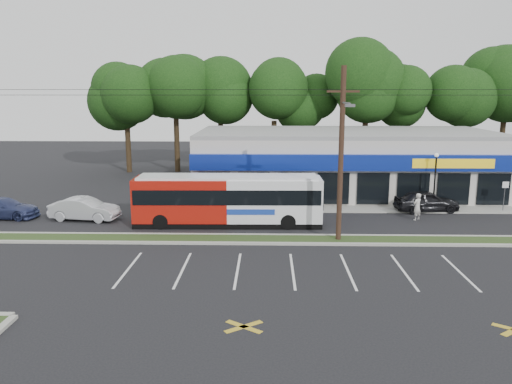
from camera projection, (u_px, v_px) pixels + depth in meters
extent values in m
plane|color=black|center=(288.00, 246.00, 28.30)|extent=(120.00, 120.00, 0.00)
cube|color=#233C18|center=(287.00, 240.00, 29.27)|extent=(40.00, 1.60, 0.12)
cube|color=#9E9E93|center=(287.00, 244.00, 28.43)|extent=(40.00, 0.25, 0.14)
cube|color=#9E9E93|center=(286.00, 235.00, 30.10)|extent=(40.00, 0.25, 0.14)
cube|color=#9E9E93|center=(350.00, 209.00, 36.99)|extent=(32.00, 2.20, 0.10)
cube|color=#B9B4AC|center=(344.00, 163.00, 43.35)|extent=(25.00, 12.00, 5.00)
cube|color=navy|center=(357.00, 163.00, 37.05)|extent=(25.00, 0.50, 1.20)
cube|color=black|center=(356.00, 189.00, 37.63)|extent=(24.00, 0.12, 2.40)
cube|color=yellow|center=(453.00, 164.00, 36.61)|extent=(6.00, 0.06, 0.70)
cube|color=gray|center=(345.00, 132.00, 42.83)|extent=(25.00, 12.00, 0.30)
cylinder|color=black|center=(341.00, 156.00, 28.22)|extent=(0.30, 0.30, 10.00)
cube|color=black|center=(343.00, 91.00, 27.51)|extent=(1.80, 0.12, 0.12)
cylinder|color=#59595E|center=(346.00, 103.00, 26.45)|extent=(0.10, 2.40, 0.10)
cube|color=#59595E|center=(350.00, 105.00, 25.19)|extent=(0.50, 0.25, 0.15)
cylinder|color=black|center=(289.00, 90.00, 27.56)|extent=(50.00, 0.02, 0.02)
cylinder|color=black|center=(289.00, 95.00, 27.62)|extent=(50.00, 0.02, 0.02)
cylinder|color=black|center=(435.00, 184.00, 36.26)|extent=(0.12, 0.12, 4.00)
sphere|color=silver|center=(437.00, 155.00, 35.84)|extent=(0.30, 0.30, 0.30)
cylinder|color=#59595E|center=(504.00, 197.00, 36.12)|extent=(0.06, 0.06, 2.20)
cube|color=white|center=(506.00, 185.00, 35.89)|extent=(0.45, 0.04, 0.45)
cylinder|color=black|center=(130.00, 146.00, 53.60)|extent=(0.56, 0.56, 5.72)
sphere|color=black|center=(127.00, 93.00, 52.50)|extent=(6.76, 6.76, 6.76)
cylinder|color=black|center=(176.00, 146.00, 53.48)|extent=(0.56, 0.56, 5.72)
sphere|color=black|center=(175.00, 93.00, 52.37)|extent=(6.76, 6.76, 6.76)
cylinder|color=black|center=(223.00, 146.00, 53.36)|extent=(0.56, 0.56, 5.72)
sphere|color=black|center=(222.00, 93.00, 52.25)|extent=(6.76, 6.76, 6.76)
cylinder|color=black|center=(269.00, 146.00, 53.24)|extent=(0.56, 0.56, 5.72)
sphere|color=black|center=(270.00, 93.00, 52.13)|extent=(6.76, 6.76, 6.76)
cylinder|color=black|center=(316.00, 146.00, 53.11)|extent=(0.56, 0.56, 5.72)
sphere|color=black|center=(318.00, 93.00, 52.01)|extent=(6.76, 6.76, 6.76)
cylinder|color=black|center=(363.00, 146.00, 52.99)|extent=(0.56, 0.56, 5.72)
sphere|color=black|center=(366.00, 93.00, 51.89)|extent=(6.76, 6.76, 6.76)
cylinder|color=black|center=(411.00, 147.00, 52.87)|extent=(0.56, 0.56, 5.72)
sphere|color=black|center=(414.00, 93.00, 51.76)|extent=(6.76, 6.76, 6.76)
cylinder|color=black|center=(458.00, 147.00, 52.75)|extent=(0.56, 0.56, 5.72)
sphere|color=black|center=(463.00, 93.00, 51.64)|extent=(6.76, 6.76, 6.76)
cylinder|color=black|center=(506.00, 147.00, 52.63)|extent=(0.56, 0.56, 5.72)
sphere|color=black|center=(511.00, 93.00, 51.52)|extent=(6.76, 6.76, 6.76)
cube|color=#A5150C|center=(182.00, 199.00, 32.48)|extent=(6.09, 2.63, 2.77)
cube|color=white|center=(274.00, 199.00, 32.44)|extent=(6.09, 2.63, 2.77)
cube|color=black|center=(228.00, 222.00, 32.76)|extent=(12.13, 2.69, 0.35)
cube|color=black|center=(228.00, 194.00, 32.39)|extent=(11.89, 2.79, 0.96)
cube|color=black|center=(321.00, 196.00, 32.38)|extent=(0.10, 2.14, 1.41)
cube|color=#193899|center=(251.00, 212.00, 31.31)|extent=(3.02, 0.08, 0.35)
cube|color=white|center=(228.00, 177.00, 32.17)|extent=(11.53, 2.47, 0.18)
cylinder|color=black|center=(160.00, 222.00, 31.62)|extent=(0.97, 0.30, 0.97)
cylinder|color=black|center=(167.00, 213.00, 33.85)|extent=(0.97, 0.30, 0.97)
cylinder|color=black|center=(288.00, 222.00, 31.56)|extent=(0.97, 0.30, 0.97)
cylinder|color=black|center=(286.00, 213.00, 33.80)|extent=(0.97, 0.30, 0.97)
imported|color=black|center=(427.00, 201.00, 36.22)|extent=(4.78, 2.41, 1.56)
imported|color=#B6B9BF|center=(85.00, 209.00, 33.82)|extent=(4.83, 2.21, 1.53)
imported|color=navy|center=(3.00, 208.00, 34.39)|extent=(4.97, 2.22, 1.42)
imported|color=beige|center=(417.00, 207.00, 33.78)|extent=(0.81, 0.75, 1.86)
imported|color=beige|center=(312.00, 205.00, 34.99)|extent=(0.94, 0.87, 1.55)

